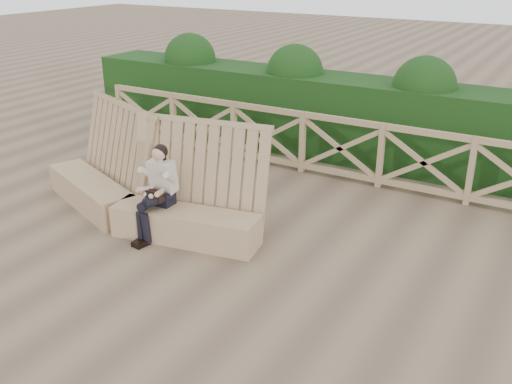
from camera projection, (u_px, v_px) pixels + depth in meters
The scene contains 5 objects.
ground at pixel (228, 266), 7.12m from camera, with size 60.00×60.00×0.00m, color brown.
bench at pixel (139, 195), 8.23m from camera, with size 4.03×1.44×1.57m.
woman at pixel (158, 188), 7.66m from camera, with size 0.36×0.76×1.29m.
guardrail at pixel (340, 148), 9.69m from camera, with size 10.10×0.09×1.10m.
hedge at pixel (366, 121), 10.57m from camera, with size 12.00×1.20×1.50m, color black.
Camera 1 is at (3.46, -5.17, 3.60)m, focal length 40.00 mm.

